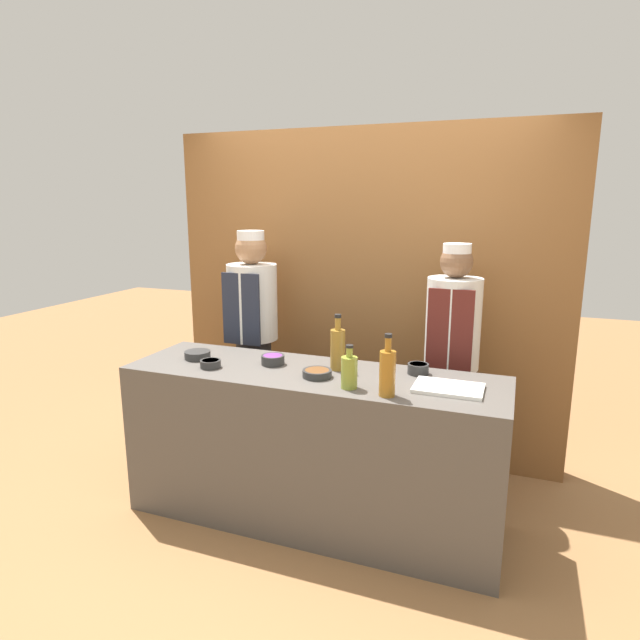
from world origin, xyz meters
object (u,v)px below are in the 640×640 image
sauce_bowl_yellow (418,368)px  bottle_vinegar (338,348)px  chef_right (451,361)px  sauce_bowl_white (211,363)px  chef_left (253,337)px  bottle_oil (349,371)px  bottle_amber (387,372)px  sauce_bowl_brown (317,373)px  sauce_bowl_orange (197,355)px  sauce_bowl_purple (273,359)px  cutting_board (448,388)px

sauce_bowl_yellow → bottle_vinegar: bottle_vinegar is taller
chef_right → sauce_bowl_white: bearing=-149.8°
sauce_bowl_white → chef_left: bearing=98.6°
bottle_oil → chef_right: (0.43, 0.80, -0.13)m
bottle_vinegar → chef_left: (-0.83, 0.53, -0.14)m
bottle_amber → sauce_bowl_yellow: bearing=78.6°
sauce_bowl_brown → bottle_amber: (0.43, -0.15, 0.10)m
sauce_bowl_white → bottle_vinegar: (0.71, 0.23, 0.10)m
sauce_bowl_orange → chef_right: bearing=23.1°
sauce_bowl_purple → bottle_vinegar: 0.41m
chef_right → chef_left: bearing=180.0°
bottle_vinegar → chef_right: chef_right is taller
sauce_bowl_orange → chef_left: size_ratio=0.09×
sauce_bowl_yellow → sauce_bowl_orange: 1.36m
cutting_board → sauce_bowl_purple: bearing=175.4°
sauce_bowl_white → chef_left: (-0.11, 0.76, -0.03)m
sauce_bowl_purple → bottle_amber: size_ratio=0.43×
sauce_bowl_white → bottle_vinegar: bottle_vinegar is taller
sauce_bowl_purple → cutting_board: size_ratio=0.39×
sauce_bowl_white → sauce_bowl_purple: bearing=30.6°
chef_right → sauce_bowl_brown: bearing=-132.9°
sauce_bowl_purple → bottle_vinegar: size_ratio=0.42×
cutting_board → sauce_bowl_yellow: bearing=133.1°
bottle_oil → bottle_vinegar: (-0.16, 0.28, 0.04)m
sauce_bowl_brown → chef_left: 1.03m
sauce_bowl_brown → bottle_vinegar: bearing=70.0°
cutting_board → bottle_amber: bearing=-145.0°
bottle_amber → chef_right: (0.21, 0.85, -0.16)m
sauce_bowl_brown → bottle_amber: bearing=-19.2°
sauce_bowl_yellow → bottle_amber: (-0.08, -0.41, 0.09)m
bottle_oil → chef_left: bearing=140.8°
cutting_board → bottle_vinegar: (-0.65, 0.13, 0.12)m
sauce_bowl_purple → sauce_bowl_yellow: bearing=8.5°
sauce_bowl_yellow → bottle_oil: (-0.30, -0.36, 0.06)m
sauce_bowl_white → bottle_vinegar: bearing=17.9°
sauce_bowl_orange → bottle_vinegar: size_ratio=0.48×
bottle_amber → sauce_bowl_brown: bearing=160.8°
sauce_bowl_brown → chef_left: bearing=137.7°
sauce_bowl_purple → cutting_board: bearing=-4.6°
sauce_bowl_yellow → sauce_bowl_purple: (-0.85, -0.13, -0.00)m
sauce_bowl_orange → bottle_vinegar: bearing=6.6°
bottle_vinegar → chef_left: size_ratio=0.19×
sauce_bowl_white → bottle_amber: 1.09m
sauce_bowl_brown → bottle_oil: size_ratio=0.70×
bottle_oil → chef_right: bearing=62.1°
chef_left → sauce_bowl_orange: bearing=-95.6°
sauce_bowl_purple → bottle_vinegar: bearing=6.2°
sauce_bowl_yellow → sauce_bowl_purple: 0.86m
sauce_bowl_orange → sauce_bowl_yellow: bearing=7.9°
sauce_bowl_orange → bottle_vinegar: (0.89, 0.10, 0.10)m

